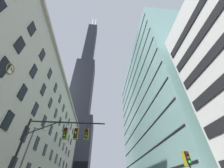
# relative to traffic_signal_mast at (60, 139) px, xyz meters

# --- Properties ---
(station_building) EXTENTS (15.77, 65.71, 27.47)m
(station_building) POSITION_rel_traffic_signal_mast_xyz_m (-15.15, 21.89, 8.42)
(station_building) COLOR beige
(station_building) RESTS_ON ground
(dark_skyscraper) EXTENTS (24.25, 24.25, 200.10)m
(dark_skyscraper) POSITION_rel_traffic_signal_mast_xyz_m (-13.62, 79.78, 52.82)
(dark_skyscraper) COLOR black
(dark_skyscraper) RESTS_ON ground
(glass_office_midrise) EXTENTS (18.58, 42.99, 43.52)m
(glass_office_midrise) POSITION_rel_traffic_signal_mast_xyz_m (23.64, 22.82, 16.46)
(glass_office_midrise) COLOR gray
(glass_office_midrise) RESTS_ON ground
(traffic_signal_mast) EXTENTS (7.69, 0.63, 7.05)m
(traffic_signal_mast) POSITION_rel_traffic_signal_mast_xyz_m (0.00, 0.00, 0.00)
(traffic_signal_mast) COLOR black
(traffic_signal_mast) RESTS_ON sidewalk_left
(traffic_light_near_right) EXTENTS (0.40, 0.63, 3.87)m
(traffic_light_near_right) POSITION_rel_traffic_signal_mast_xyz_m (10.64, -2.26, -2.04)
(traffic_light_near_right) COLOR black
(traffic_light_near_right) RESTS_ON sidewalk_right
(street_lamppost) EXTENTS (1.77, 0.32, 7.94)m
(street_lamppost) POSITION_rel_traffic_signal_mast_xyz_m (-4.71, 4.81, -0.50)
(street_lamppost) COLOR #47474C
(street_lamppost) RESTS_ON sidewalk_left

